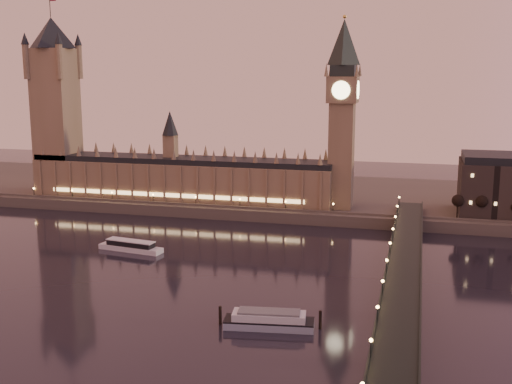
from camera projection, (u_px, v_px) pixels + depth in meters
ground at (166, 278)px, 255.95m from camera, size 700.00×700.00×0.00m
far_embankment at (311, 196)px, 404.89m from camera, size 560.00×130.00×6.00m
palace_of_westminster at (181, 173)px, 376.74m from camera, size 180.00×26.62×52.00m
victoria_tower at (55, 96)px, 388.03m from camera, size 31.68×31.68×118.00m
big_ben at (343, 103)px, 345.64m from camera, size 17.68×17.68×104.00m
westminster_bridge at (402, 283)px, 232.40m from camera, size 13.20×260.00×15.30m
bare_tree_0 at (458, 203)px, 328.42m from camera, size 5.44×5.44×11.06m
bare_tree_1 at (485, 205)px, 325.25m from camera, size 5.44×5.44×11.06m
bare_tree_2 at (512, 206)px, 322.08m from camera, size 5.44×5.44×11.06m
cruise_boat_a at (131, 246)px, 293.42m from camera, size 31.68×11.35×4.96m
moored_barge at (269, 320)px, 205.95m from camera, size 33.16×11.93×6.13m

